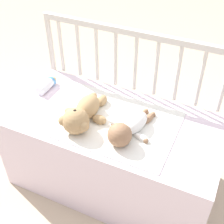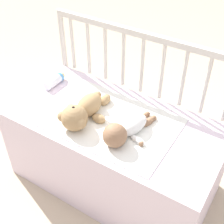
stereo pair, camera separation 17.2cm
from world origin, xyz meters
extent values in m
plane|color=#C6B293|center=(0.00, 0.00, 0.00)|extent=(12.00, 12.00, 0.00)
cube|color=silver|center=(0.00, 0.00, 0.28)|extent=(1.26, 0.61, 0.55)
cylinder|color=beige|center=(-0.61, 0.33, 0.48)|extent=(0.04, 0.04, 0.95)
cube|color=beige|center=(0.00, 0.33, 0.93)|extent=(1.22, 0.03, 0.04)
cylinder|color=beige|center=(-0.53, 0.33, 0.73)|extent=(0.02, 0.02, 0.36)
cylinder|color=beige|center=(-0.39, 0.33, 0.73)|extent=(0.02, 0.02, 0.36)
cylinder|color=beige|center=(-0.26, 0.33, 0.73)|extent=(0.02, 0.02, 0.36)
cylinder|color=beige|center=(-0.13, 0.33, 0.73)|extent=(0.02, 0.02, 0.36)
cylinder|color=beige|center=(0.00, 0.33, 0.73)|extent=(0.02, 0.02, 0.36)
cylinder|color=beige|center=(0.13, 0.33, 0.73)|extent=(0.02, 0.02, 0.36)
cylinder|color=beige|center=(0.26, 0.33, 0.73)|extent=(0.02, 0.02, 0.36)
cylinder|color=beige|center=(0.39, 0.33, 0.73)|extent=(0.02, 0.02, 0.36)
cube|color=white|center=(-0.01, -0.02, 0.55)|extent=(0.76, 0.50, 0.01)
ellipsoid|color=tan|center=(-0.14, -0.02, 0.61)|extent=(0.13, 0.19, 0.12)
sphere|color=tan|center=(-0.14, -0.17, 0.62)|extent=(0.15, 0.15, 0.15)
sphere|color=beige|center=(-0.14, -0.17, 0.66)|extent=(0.06, 0.06, 0.06)
sphere|color=black|center=(-0.14, -0.17, 0.69)|extent=(0.02, 0.02, 0.02)
sphere|color=tan|center=(-0.08, -0.19, 0.63)|extent=(0.06, 0.06, 0.06)
sphere|color=tan|center=(-0.19, -0.20, 0.63)|extent=(0.06, 0.06, 0.06)
ellipsoid|color=tan|center=(-0.05, -0.06, 0.58)|extent=(0.08, 0.06, 0.05)
ellipsoid|color=tan|center=(-0.23, -0.07, 0.58)|extent=(0.08, 0.06, 0.05)
ellipsoid|color=tan|center=(-0.12, 0.10, 0.58)|extent=(0.06, 0.09, 0.06)
ellipsoid|color=tan|center=(-0.18, 0.10, 0.58)|extent=(0.06, 0.09, 0.06)
ellipsoid|color=white|center=(0.14, -0.02, 0.59)|extent=(0.13, 0.21, 0.09)
sphere|color=#936B4C|center=(0.11, -0.16, 0.61)|extent=(0.13, 0.13, 0.13)
ellipsoid|color=white|center=(0.21, -0.09, 0.57)|extent=(0.10, 0.05, 0.03)
ellipsoid|color=white|center=(0.05, -0.09, 0.62)|extent=(0.10, 0.05, 0.03)
sphere|color=#936B4C|center=(0.24, -0.10, 0.57)|extent=(0.03, 0.03, 0.03)
sphere|color=#936B4C|center=(0.03, -0.05, 0.57)|extent=(0.03, 0.03, 0.03)
ellipsoid|color=#936B4C|center=(0.19, 0.07, 0.57)|extent=(0.06, 0.10, 0.04)
ellipsoid|color=#936B4C|center=(0.14, 0.08, 0.57)|extent=(0.06, 0.10, 0.04)
sphere|color=#936B4C|center=(0.20, 0.12, 0.57)|extent=(0.03, 0.03, 0.03)
sphere|color=#936B4C|center=(0.15, 0.13, 0.57)|extent=(0.03, 0.03, 0.03)
cylinder|color=white|center=(-0.50, 0.08, 0.58)|extent=(0.06, 0.13, 0.06)
cylinder|color=#4C99D8|center=(-0.50, 0.14, 0.58)|extent=(0.06, 0.02, 0.06)
sphere|color=#EAC67F|center=(-0.50, 0.16, 0.58)|extent=(0.04, 0.04, 0.04)
camera|label=1|loc=(0.56, -1.21, 1.71)|focal=50.00mm
camera|label=2|loc=(0.71, -1.13, 1.71)|focal=50.00mm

